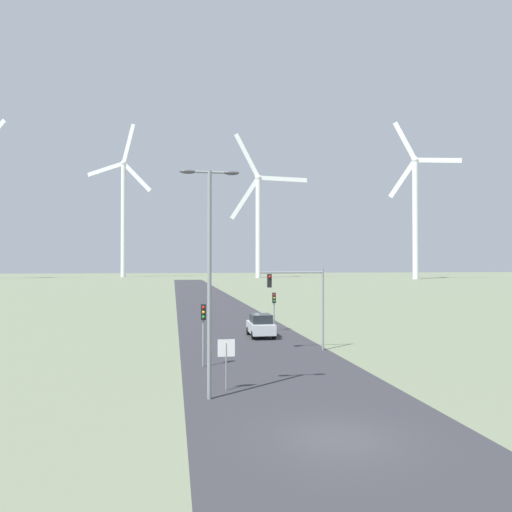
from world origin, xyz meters
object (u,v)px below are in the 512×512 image
object	(u,v)px
car_approaching	(261,325)
wind_turbine_left	(123,208)
traffic_light_mast_overhead	(300,292)
traffic_light_post_near_left	(203,321)
stop_sign_near	(226,355)
traffic_light_post_near_right	(274,303)
wind_turbine_center	(258,215)
wind_turbine_right	(415,207)
streetlamp	(209,256)

from	to	relation	value
car_approaching	wind_turbine_left	size ratio (longest dim) A/B	0.06
traffic_light_mast_overhead	traffic_light_post_near_left	bearing A→B (deg)	-148.17
stop_sign_near	wind_turbine_left	bearing A→B (deg)	96.75
traffic_light_post_near_right	traffic_light_mast_overhead	world-z (taller)	traffic_light_mast_overhead
traffic_light_post_near_right	wind_turbine_left	distance (m)	188.34
traffic_light_post_near_right	wind_turbine_center	xyz separation A→B (m)	(26.78, 164.20, 24.14)
stop_sign_near	wind_turbine_center	world-z (taller)	wind_turbine_center
traffic_light_post_near_left	traffic_light_mast_overhead	xyz separation A→B (m)	(6.80, 4.22, 1.34)
stop_sign_near	wind_turbine_right	world-z (taller)	wind_turbine_right
streetlamp	wind_turbine_center	world-z (taller)	wind_turbine_center
traffic_light_mast_overhead	car_approaching	xyz separation A→B (m)	(-1.54, 6.69, -3.05)
traffic_light_post_near_left	car_approaching	distance (m)	12.24
wind_turbine_center	wind_turbine_right	bearing A→B (deg)	-26.54
wind_turbine_center	stop_sign_near	bearing A→B (deg)	-100.19
stop_sign_near	traffic_light_post_near_right	size ratio (longest dim) A/B	0.71
traffic_light_mast_overhead	wind_turbine_right	world-z (taller)	wind_turbine_right
car_approaching	wind_turbine_left	distance (m)	191.41
car_approaching	wind_turbine_left	xyz separation A→B (m)	(-28.58, 186.95, 29.47)
traffic_light_mast_overhead	wind_turbine_center	distance (m)	177.61
wind_turbine_left	traffic_light_post_near_right	bearing A→B (deg)	-80.63
stop_sign_near	wind_turbine_center	size ratio (longest dim) A/B	0.04
wind_turbine_left	traffic_light_mast_overhead	bearing A→B (deg)	-81.16
traffic_light_mast_overhead	wind_turbine_right	size ratio (longest dim) A/B	0.09
traffic_light_post_near_right	traffic_light_post_near_left	bearing A→B (deg)	-116.40
stop_sign_near	traffic_light_post_near_right	world-z (taller)	traffic_light_post_near_right
wind_turbine_right	traffic_light_post_near_right	bearing A→B (deg)	-121.49
streetlamp	car_approaching	xyz separation A→B (m)	(5.41, 17.77, -5.29)
streetlamp	traffic_light_post_near_right	bearing A→B (deg)	71.15
stop_sign_near	traffic_light_mast_overhead	world-z (taller)	traffic_light_mast_overhead
stop_sign_near	traffic_light_mast_overhead	xyz separation A→B (m)	(6.07, 9.69, 2.32)
wind_turbine_left	streetlamp	bearing A→B (deg)	-83.54
traffic_light_post_near_right	stop_sign_near	bearing A→B (deg)	-107.76
stop_sign_near	traffic_light_post_near_left	bearing A→B (deg)	97.66
car_approaching	wind_turbine_right	world-z (taller)	wind_turbine_right
traffic_light_mast_overhead	streetlamp	bearing A→B (deg)	-122.12
traffic_light_mast_overhead	car_approaching	size ratio (longest dim) A/B	1.34
wind_turbine_right	wind_turbine_center	bearing A→B (deg)	153.46
streetlamp	traffic_light_mast_overhead	distance (m)	13.27
traffic_light_post_near_left	traffic_light_mast_overhead	bearing A→B (deg)	31.83
traffic_light_mast_overhead	wind_turbine_left	bearing A→B (deg)	98.84
traffic_light_mast_overhead	wind_turbine_center	size ratio (longest dim) A/B	0.09
streetlamp	wind_turbine_center	xyz separation A→B (m)	(33.93, 185.16, 20.39)
wind_turbine_left	wind_turbine_right	xyz separation A→B (m)	(113.62, -47.79, -2.52)
stop_sign_near	traffic_light_post_near_right	xyz separation A→B (m)	(6.27, 19.56, 0.81)
traffic_light_post_near_right	car_approaching	bearing A→B (deg)	-118.70
streetlamp	wind_turbine_right	size ratio (longest dim) A/B	0.16
traffic_light_mast_overhead	car_approaching	distance (m)	7.52
wind_turbine_right	traffic_light_mast_overhead	bearing A→B (deg)	-119.79
traffic_light_post_near_right	wind_turbine_center	bearing A→B (deg)	80.74
traffic_light_post_near_left	wind_turbine_right	world-z (taller)	wind_turbine_right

